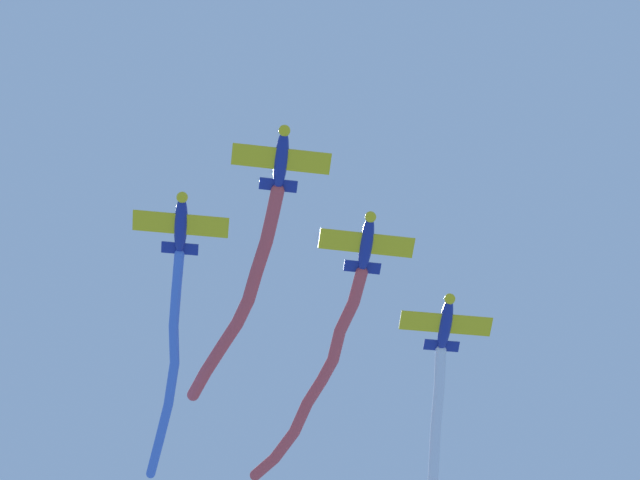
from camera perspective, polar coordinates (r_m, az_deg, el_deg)
The scene contains 7 objects.
airplane_lead at distance 79.12m, azimuth -1.88°, elevation 3.94°, with size 5.19×6.80×1.68m.
smoke_trail_lead at distance 85.61m, azimuth -3.83°, elevation -2.90°, with size 20.47×2.27×2.52m.
airplane_left_wing at distance 82.12m, azimuth 2.25°, elevation -0.13°, with size 5.19×6.80×1.68m.
smoke_trail_left_wing at distance 89.10m, azimuth -0.23°, elevation -6.87°, with size 21.61×2.35×1.81m.
airplane_right_wing at distance 82.23m, azimuth -6.72°, elevation 0.79°, with size 5.19×6.79×1.68m.
smoke_trail_right_wing at distance 88.41m, azimuth -7.29°, elevation -6.15°, with size 19.66×4.87×1.65m.
airplane_slot at distance 85.64m, azimuth 6.07°, elevation -4.00°, with size 5.19×6.79×1.68m.
Camera 1 is at (36.98, -13.79, 3.11)m, focal length 66.36 mm.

